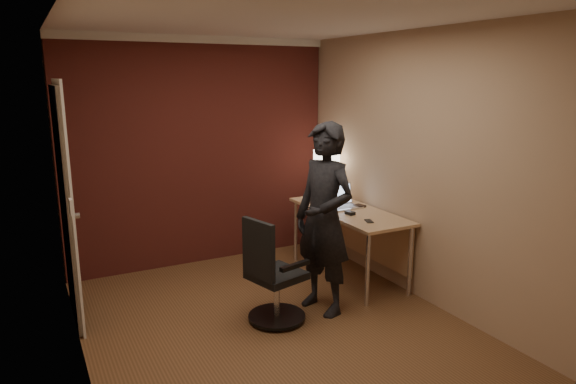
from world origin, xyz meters
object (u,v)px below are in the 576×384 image
Objects in this scene: desk_lamp at (327,160)px; laptop at (342,201)px; wallet at (359,206)px; office_chair at (271,278)px; person at (324,219)px; desk at (354,221)px; mouse at (350,213)px; phone at (369,221)px.

desk_lamp is 1.57× the size of laptop.
wallet is 0.12× the size of office_chair.
wallet is at bearing 112.19° from person.
mouse reaches higher than desk.
person reaches higher than wallet.
desk_lamp reaches higher than wallet.
desk is at bearing 113.60° from person.
wallet reaches higher than phone.
phone reaches higher than desk.
wallet is 1.02m from person.
desk_lamp is 0.31× the size of person.
person is at bearing -141.79° from desk.
desk is 0.17m from wallet.
desk is 13.04× the size of phone.
desk_lamp is 1.19m from phone.
mouse is at bearing 21.10° from office_chair.
laptop is (-0.07, 0.14, 0.19)m from desk.
desk is 1.64× the size of office_chair.
phone is 0.13× the size of office_chair.
laptop is at bearing 122.62° from person.
office_chair is (-1.29, -1.21, -0.74)m from desk_lamp.
desk is 13.64× the size of wallet.
desk_lamp is 0.58× the size of office_chair.
wallet is at bearing -31.90° from laptop.
wallet is at bearing 30.67° from mouse.
desk is at bearing 90.02° from phone.
mouse is at bearing -141.67° from wallet.
person reaches higher than phone.
laptop reaches higher than office_chair.
desk is 0.28m from mouse.
phone is at bearing -100.29° from desk_lamp.
laptop is at bearing 115.59° from desk.
laptop is 0.19m from wallet.
laptop reaches higher than phone.
office_chair is (-1.34, -0.62, -0.34)m from wallet.
desk_lamp is 1.92m from office_chair.
wallet is at bearing 24.94° from office_chair.
phone is 0.56m from wallet.
phone is (-0.16, -0.46, 0.13)m from desk.
desk_lamp is at bearing 132.95° from person.
phone is at bearing 85.84° from person.
person is (-0.81, -0.61, 0.11)m from wallet.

